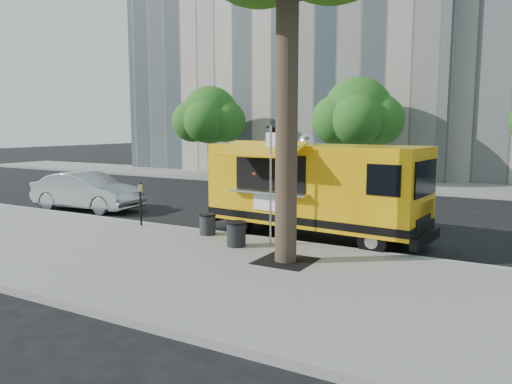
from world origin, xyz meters
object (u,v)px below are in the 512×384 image
(food_truck, at_px, (313,187))
(far_tree_b, at_px, (358,112))
(far_tree_a, at_px, (210,115))
(parking_meter, at_px, (140,198))
(sign_post, at_px, (271,178))
(trash_bin_right, at_px, (208,223))
(trash_bin_left, at_px, (236,233))
(sedan, at_px, (87,191))

(food_truck, bearing_deg, far_tree_b, 108.60)
(far_tree_a, xyz_separation_m, food_truck, (11.97, -12.13, -2.31))
(far_tree_a, distance_m, far_tree_b, 9.01)
(far_tree_b, relative_size, parking_meter, 4.12)
(sign_post, xyz_separation_m, food_truck, (0.42, 1.72, -0.39))
(trash_bin_right, bearing_deg, parking_meter, 179.03)
(trash_bin_left, bearing_deg, food_truck, 65.25)
(trash_bin_left, bearing_deg, sedan, 162.70)
(far_tree_a, distance_m, trash_bin_left, 18.39)
(far_tree_b, height_order, food_truck, far_tree_b)
(far_tree_a, height_order, far_tree_b, far_tree_b)
(far_tree_b, distance_m, trash_bin_right, 14.50)
(sign_post, height_order, food_truck, sign_post)
(far_tree_a, distance_m, sedan, 12.57)
(far_tree_a, bearing_deg, sedan, -77.27)
(food_truck, xyz_separation_m, trash_bin_left, (-1.07, -2.32, -0.98))
(food_truck, bearing_deg, far_tree_a, 139.89)
(sign_post, relative_size, trash_bin_left, 4.83)
(parking_meter, xyz_separation_m, trash_bin_right, (2.49, -0.04, -0.52))
(food_truck, distance_m, trash_bin_right, 3.10)
(sedan, relative_size, trash_bin_right, 7.48)
(sign_post, bearing_deg, trash_bin_left, -137.54)
(food_truck, bearing_deg, sign_post, -98.33)
(parking_meter, height_order, trash_bin_right, parking_meter)
(parking_meter, distance_m, trash_bin_left, 4.01)
(sign_post, distance_m, parking_meter, 4.64)
(far_tree_a, distance_m, food_truck, 17.19)
(sedan, relative_size, trash_bin_left, 6.96)
(trash_bin_left, height_order, trash_bin_right, trash_bin_left)
(trash_bin_left, bearing_deg, sign_post, 42.46)
(far_tree_a, relative_size, trash_bin_right, 9.28)
(far_tree_b, distance_m, trash_bin_left, 15.34)
(parking_meter, bearing_deg, trash_bin_right, -0.97)
(parking_meter, relative_size, food_truck, 0.21)
(parking_meter, bearing_deg, far_tree_a, 117.15)
(far_tree_a, bearing_deg, trash_bin_right, -55.28)
(sign_post, height_order, trash_bin_right, sign_post)
(trash_bin_right, bearing_deg, sedan, 165.16)
(food_truck, relative_size, sedan, 1.50)
(parking_meter, bearing_deg, trash_bin_left, -11.57)
(far_tree_b, xyz_separation_m, parking_meter, (-2.00, -14.05, -2.85))
(food_truck, bearing_deg, sedan, -176.19)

